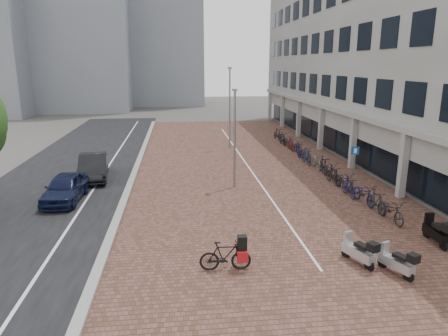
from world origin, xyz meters
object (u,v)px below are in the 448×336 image
car_dark (93,167)px  parking_sign (354,159)px  hero_bike (225,255)px  scooter_mid (436,231)px  car_navy (65,188)px  scooter_front (397,261)px  scooter_back (358,250)px

car_dark → parking_sign: (14.87, -2.62, 0.65)m
hero_bike → parking_sign: parking_sign is taller
hero_bike → scooter_mid: size_ratio=1.09×
car_navy → scooter_front: 15.27m
car_navy → car_dark: size_ratio=0.90×
hero_bike → parking_sign: 12.57m
scooter_mid → scooter_back: (-3.58, -1.18, -0.03)m
hero_bike → scooter_back: (4.53, -0.09, -0.02)m
scooter_front → parking_sign: (3.00, 10.21, 0.89)m
car_dark → parking_sign: size_ratio=2.11×
car_dark → scooter_mid: size_ratio=2.81×
car_dark → scooter_front: car_dark is taller
hero_bike → parking_sign: size_ratio=0.82×
car_navy → scooter_mid: size_ratio=2.52×
scooter_mid → parking_sign: (0.32, 8.20, 0.83)m
hero_bike → scooter_back: bearing=-88.6°
scooter_back → car_navy: bearing=124.8°
parking_sign → scooter_back: bearing=-103.4°
car_dark → hero_bike: (6.44, -11.91, -0.20)m
car_navy → car_dark: (0.61, 4.04, 0.05)m
car_navy → scooter_mid: 16.60m
car_navy → parking_sign: parking_sign is taller
hero_bike → car_dark: bearing=31.0°
scooter_front → scooter_mid: bearing=15.4°
car_navy → hero_bike: bearing=-46.0°
car_navy → scooter_back: (11.57, -7.96, -0.17)m
car_navy → parking_sign: size_ratio=1.90×
scooter_front → car_dark: bearing=111.2°
car_navy → scooter_back: bearing=-32.3°
scooter_front → parking_sign: 10.68m
car_navy → scooter_front: (12.48, -8.79, -0.19)m
hero_bike → scooter_front: size_ratio=1.22×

